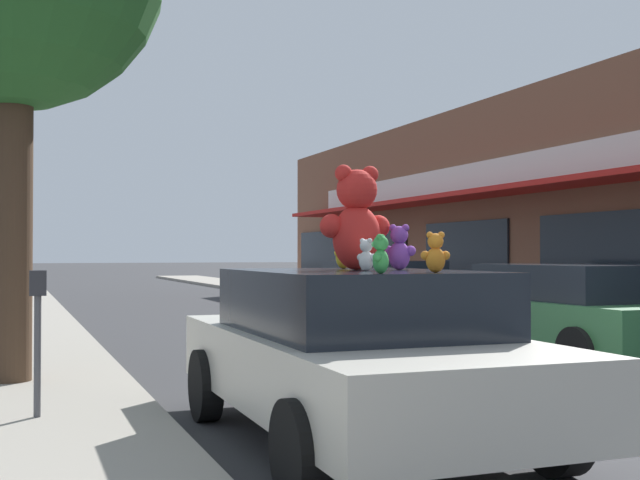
{
  "coord_description": "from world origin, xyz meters",
  "views": [
    {
      "loc": [
        -4.98,
        -6.28,
        1.54
      ],
      "look_at": [
        -1.2,
        3.49,
        1.72
      ],
      "focal_mm": 45.0,
      "sensor_mm": 36.0,
      "label": 1
    }
  ],
  "objects_px": {
    "teddy_bear_orange": "(435,253)",
    "parked_car_far_right": "(382,290)",
    "teddy_bear_green": "(380,255)",
    "parked_car_far_center": "(577,309)",
    "teddy_bear_purple": "(399,248)",
    "parking_meter": "(38,323)",
    "teddy_bear_white": "(366,255)",
    "teddy_bear_giant": "(356,220)",
    "plush_art_car": "(356,351)",
    "teddy_bear_yellow": "(343,250)"
  },
  "relations": [
    {
      "from": "teddy_bear_white",
      "to": "parked_car_far_center",
      "type": "relative_size",
      "value": 0.06
    },
    {
      "from": "teddy_bear_white",
      "to": "parked_car_far_right",
      "type": "height_order",
      "value": "teddy_bear_white"
    },
    {
      "from": "teddy_bear_orange",
      "to": "parking_meter",
      "type": "xyz_separation_m",
      "value": [
        -2.63,
        2.3,
        -0.61
      ]
    },
    {
      "from": "teddy_bear_green",
      "to": "teddy_bear_orange",
      "type": "bearing_deg",
      "value": 145.82
    },
    {
      "from": "teddy_bear_green",
      "to": "parking_meter",
      "type": "distance_m",
      "value": 3.3
    },
    {
      "from": "teddy_bear_orange",
      "to": "parked_car_far_center",
      "type": "relative_size",
      "value": 0.07
    },
    {
      "from": "plush_art_car",
      "to": "parked_car_far_center",
      "type": "bearing_deg",
      "value": 34.8
    },
    {
      "from": "plush_art_car",
      "to": "parking_meter",
      "type": "xyz_separation_m",
      "value": [
        -2.39,
        1.42,
        0.18
      ]
    },
    {
      "from": "teddy_bear_purple",
      "to": "teddy_bear_green",
      "type": "bearing_deg",
      "value": 98.22
    },
    {
      "from": "parked_car_far_right",
      "to": "teddy_bear_green",
      "type": "bearing_deg",
      "value": -115.62
    },
    {
      "from": "teddy_bear_giant",
      "to": "parking_meter",
      "type": "height_order",
      "value": "teddy_bear_giant"
    },
    {
      "from": "plush_art_car",
      "to": "parked_car_far_right",
      "type": "height_order",
      "value": "plush_art_car"
    },
    {
      "from": "plush_art_car",
      "to": "parked_car_far_center",
      "type": "relative_size",
      "value": 1.05
    },
    {
      "from": "plush_art_car",
      "to": "teddy_bear_white",
      "type": "bearing_deg",
      "value": -91.79
    },
    {
      "from": "teddy_bear_purple",
      "to": "parking_meter",
      "type": "bearing_deg",
      "value": 14.26
    },
    {
      "from": "teddy_bear_orange",
      "to": "teddy_bear_purple",
      "type": "bearing_deg",
      "value": -79.94
    },
    {
      "from": "teddy_bear_orange",
      "to": "parked_car_far_right",
      "type": "relative_size",
      "value": 0.06
    },
    {
      "from": "plush_art_car",
      "to": "teddy_bear_purple",
      "type": "relative_size",
      "value": 11.31
    },
    {
      "from": "teddy_bear_yellow",
      "to": "teddy_bear_orange",
      "type": "bearing_deg",
      "value": 48.66
    },
    {
      "from": "teddy_bear_green",
      "to": "parked_car_far_right",
      "type": "relative_size",
      "value": 0.06
    },
    {
      "from": "teddy_bear_orange",
      "to": "parked_car_far_right",
      "type": "distance_m",
      "value": 11.48
    },
    {
      "from": "teddy_bear_green",
      "to": "plush_art_car",
      "type": "bearing_deg",
      "value": -156.88
    },
    {
      "from": "parked_car_far_center",
      "to": "parked_car_far_right",
      "type": "relative_size",
      "value": 0.87
    },
    {
      "from": "teddy_bear_orange",
      "to": "teddy_bear_yellow",
      "type": "height_order",
      "value": "teddy_bear_yellow"
    },
    {
      "from": "teddy_bear_white",
      "to": "parked_car_far_right",
      "type": "relative_size",
      "value": 0.05
    },
    {
      "from": "plush_art_car",
      "to": "teddy_bear_orange",
      "type": "relative_size",
      "value": 14.65
    },
    {
      "from": "teddy_bear_giant",
      "to": "teddy_bear_orange",
      "type": "relative_size",
      "value": 2.95
    },
    {
      "from": "plush_art_car",
      "to": "teddy_bear_green",
      "type": "xyz_separation_m",
      "value": [
        -0.28,
        -1.04,
        0.78
      ]
    },
    {
      "from": "teddy_bear_white",
      "to": "teddy_bear_purple",
      "type": "bearing_deg",
      "value": -85.14
    },
    {
      "from": "teddy_bear_purple",
      "to": "teddy_bear_white",
      "type": "relative_size",
      "value": 1.49
    },
    {
      "from": "teddy_bear_orange",
      "to": "teddy_bear_yellow",
      "type": "relative_size",
      "value": 0.85
    },
    {
      "from": "parked_car_far_right",
      "to": "parking_meter",
      "type": "height_order",
      "value": "parking_meter"
    },
    {
      "from": "teddy_bear_green",
      "to": "teddy_bear_yellow",
      "type": "height_order",
      "value": "teddy_bear_yellow"
    },
    {
      "from": "teddy_bear_purple",
      "to": "parking_meter",
      "type": "xyz_separation_m",
      "value": [
        -2.8,
        1.39,
        -0.65
      ]
    },
    {
      "from": "teddy_bear_orange",
      "to": "plush_art_car",
      "type": "bearing_deg",
      "value": -54.11
    },
    {
      "from": "teddy_bear_purple",
      "to": "parking_meter",
      "type": "relative_size",
      "value": 0.3
    },
    {
      "from": "teddy_bear_yellow",
      "to": "teddy_bear_white",
      "type": "xyz_separation_m",
      "value": [
        -0.18,
        -0.89,
        -0.04
      ]
    },
    {
      "from": "plush_art_car",
      "to": "parked_car_far_right",
      "type": "relative_size",
      "value": 0.91
    },
    {
      "from": "teddy_bear_giant",
      "to": "parking_meter",
      "type": "relative_size",
      "value": 0.69
    },
    {
      "from": "teddy_bear_green",
      "to": "parking_meter",
      "type": "xyz_separation_m",
      "value": [
        -2.11,
        2.47,
        -0.6
      ]
    },
    {
      "from": "teddy_bear_green",
      "to": "teddy_bear_purple",
      "type": "height_order",
      "value": "teddy_bear_purple"
    },
    {
      "from": "teddy_bear_green",
      "to": "teddy_bear_white",
      "type": "relative_size",
      "value": 1.05
    },
    {
      "from": "teddy_bear_green",
      "to": "teddy_bear_yellow",
      "type": "relative_size",
      "value": 0.78
    },
    {
      "from": "teddy_bear_giant",
      "to": "teddy_bear_yellow",
      "type": "distance_m",
      "value": 0.6
    },
    {
      "from": "teddy_bear_giant",
      "to": "parked_car_far_right",
      "type": "relative_size",
      "value": 0.18
    },
    {
      "from": "teddy_bear_green",
      "to": "parked_car_far_center",
      "type": "relative_size",
      "value": 0.07
    },
    {
      "from": "teddy_bear_orange",
      "to": "parking_meter",
      "type": "height_order",
      "value": "teddy_bear_orange"
    },
    {
      "from": "teddy_bear_purple",
      "to": "teddy_bear_orange",
      "type": "bearing_deg",
      "value": 120.2
    },
    {
      "from": "teddy_bear_orange",
      "to": "teddy_bear_purple",
      "type": "height_order",
      "value": "teddy_bear_purple"
    },
    {
      "from": "teddy_bear_white",
      "to": "teddy_bear_giant",
      "type": "bearing_deg",
      "value": -38.45
    }
  ]
}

